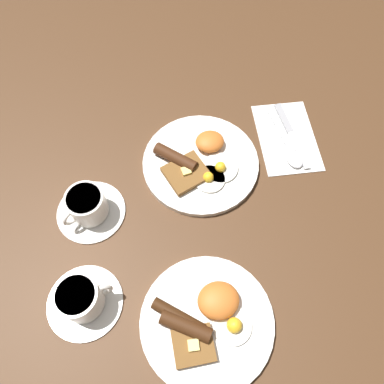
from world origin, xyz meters
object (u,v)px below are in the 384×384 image
at_px(teacup_near, 88,207).
at_px(knife, 290,131).
at_px(teacup_far, 82,299).
at_px(breakfast_plate_near, 200,162).
at_px(breakfast_plate_far, 207,320).
at_px(spoon, 291,153).

bearing_deg(teacup_near, knife, -167.25).
xyz_separation_m(teacup_near, teacup_far, (0.03, 0.19, 0.00)).
height_order(breakfast_plate_near, teacup_near, teacup_near).
height_order(teacup_far, knife, teacup_far).
bearing_deg(breakfast_plate_near, teacup_far, 42.14).
xyz_separation_m(breakfast_plate_near, breakfast_plate_far, (0.07, 0.35, 0.00)).
xyz_separation_m(teacup_near, knife, (-0.50, -0.11, -0.02)).
bearing_deg(knife, teacup_far, -62.57).
distance_m(breakfast_plate_far, teacup_near, 0.34).
bearing_deg(teacup_far, teacup_near, -98.18).
bearing_deg(teacup_far, knife, -149.83).
bearing_deg(knife, breakfast_plate_far, -40.50).
bearing_deg(breakfast_plate_far, teacup_far, -20.66).
bearing_deg(breakfast_plate_far, knife, -127.75).
bearing_deg(teacup_near, breakfast_plate_far, 125.26).
distance_m(teacup_near, teacup_far, 0.20).
bearing_deg(teacup_near, teacup_far, 81.82).
xyz_separation_m(knife, spoon, (0.02, 0.06, 0.00)).
bearing_deg(breakfast_plate_far, breakfast_plate_near, -100.68).
distance_m(teacup_far, spoon, 0.57).
height_order(teacup_near, spoon, teacup_near).
bearing_deg(spoon, knife, 157.51).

